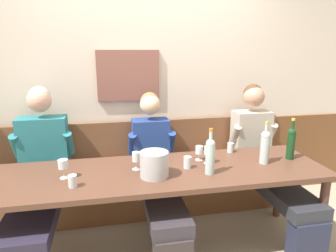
% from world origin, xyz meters
% --- Properties ---
extents(room_wall_back, '(6.80, 0.12, 2.80)m').
position_xyz_m(room_wall_back, '(-0.00, 1.09, 1.40)').
color(room_wall_back, beige).
rests_on(room_wall_back, ground).
extents(wood_wainscot_panel, '(6.80, 0.03, 0.91)m').
position_xyz_m(wood_wainscot_panel, '(0.00, 1.04, 0.45)').
color(wood_wainscot_panel, brown).
rests_on(wood_wainscot_panel, ground).
extents(wall_bench, '(2.94, 0.42, 0.94)m').
position_xyz_m(wall_bench, '(0.00, 0.83, 0.28)').
color(wall_bench, brown).
rests_on(wall_bench, ground).
extents(dining_table, '(2.64, 0.78, 0.74)m').
position_xyz_m(dining_table, '(0.00, 0.13, 0.66)').
color(dining_table, brown).
rests_on(dining_table, ground).
extents(person_left_seat, '(0.54, 1.25, 1.35)m').
position_xyz_m(person_left_seat, '(-1.01, 0.49, 0.65)').
color(person_left_seat, '#313737').
rests_on(person_left_seat, ground).
extents(person_center_right_seat, '(0.47, 1.24, 1.26)m').
position_xyz_m(person_center_right_seat, '(0.00, 0.47, 0.62)').
color(person_center_right_seat, '#372E2E').
rests_on(person_center_right_seat, ground).
extents(person_right_seat, '(0.49, 1.25, 1.32)m').
position_xyz_m(person_right_seat, '(1.09, 0.49, 0.66)').
color(person_right_seat, '#25293E').
rests_on(person_right_seat, ground).
extents(ice_bucket, '(0.22, 0.22, 0.20)m').
position_xyz_m(ice_bucket, '(-0.09, 0.02, 0.83)').
color(ice_bucket, '#B2B3B6').
rests_on(ice_bucket, dining_table).
extents(wine_bottle_amber_mid, '(0.07, 0.07, 0.36)m').
position_xyz_m(wine_bottle_amber_mid, '(0.34, -0.01, 0.89)').
color(wine_bottle_amber_mid, '#AECBC6').
rests_on(wine_bottle_amber_mid, dining_table).
extents(wine_bottle_green_tall, '(0.08, 0.08, 0.36)m').
position_xyz_m(wine_bottle_green_tall, '(0.87, 0.11, 0.89)').
color(wine_bottle_green_tall, '#B4C2C1').
rests_on(wine_bottle_green_tall, dining_table).
extents(wine_bottle_clear_water, '(0.07, 0.07, 0.36)m').
position_xyz_m(wine_bottle_clear_water, '(1.14, 0.16, 0.89)').
color(wine_bottle_clear_water, '#163E1C').
rests_on(wine_bottle_clear_water, dining_table).
extents(wine_glass_right_end, '(0.07, 0.07, 0.13)m').
position_xyz_m(wine_glass_right_end, '(0.35, 0.28, 0.82)').
color(wine_glass_right_end, silver).
rests_on(wine_glass_right_end, dining_table).
extents(wine_glass_mid_left, '(0.07, 0.07, 0.15)m').
position_xyz_m(wine_glass_mid_left, '(-0.75, 0.12, 0.84)').
color(wine_glass_mid_left, silver).
rests_on(wine_glass_mid_left, dining_table).
extents(wine_glass_center_front, '(0.06, 0.06, 0.15)m').
position_xyz_m(wine_glass_center_front, '(0.40, 0.20, 0.84)').
color(wine_glass_center_front, silver).
rests_on(wine_glass_center_front, dining_table).
extents(wine_glass_by_bottle, '(0.07, 0.07, 0.15)m').
position_xyz_m(wine_glass_by_bottle, '(-0.21, 0.18, 0.83)').
color(wine_glass_by_bottle, silver).
rests_on(wine_glass_by_bottle, dining_table).
extents(water_tumbler_center, '(0.06, 0.06, 0.10)m').
position_xyz_m(water_tumbler_center, '(0.20, 0.13, 0.78)').
color(water_tumbler_center, silver).
rests_on(water_tumbler_center, dining_table).
extents(water_tumbler_left, '(0.06, 0.06, 0.09)m').
position_xyz_m(water_tumbler_left, '(-0.67, -0.05, 0.78)').
color(water_tumbler_left, silver).
rests_on(water_tumbler_left, dining_table).
extents(water_tumbler_right, '(0.06, 0.06, 0.09)m').
position_xyz_m(water_tumbler_right, '(0.69, 0.42, 0.78)').
color(water_tumbler_right, silver).
rests_on(water_tumbler_right, dining_table).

